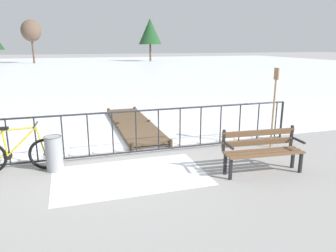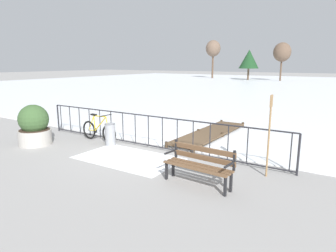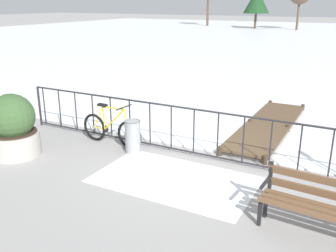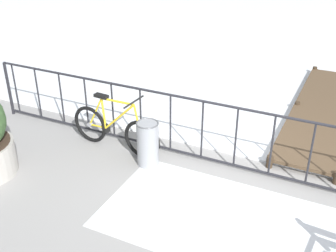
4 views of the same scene
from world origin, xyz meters
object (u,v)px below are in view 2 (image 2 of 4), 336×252
trash_bin (110,134)px  oar_upright (269,131)px  planter_with_shrub (34,126)px  park_bench (200,162)px  bicycle_near_railing (99,131)px

trash_bin → oar_upright: (5.15, -0.03, 0.76)m
planter_with_shrub → park_bench: bearing=-0.1°
park_bench → planter_with_shrub: bearing=179.9°
bicycle_near_railing → park_bench: (4.70, -1.49, 0.14)m
bicycle_near_railing → trash_bin: 0.72m
planter_with_shrub → oar_upright: 7.45m
bicycle_near_railing → planter_with_shrub: (-1.47, -1.48, 0.26)m
planter_with_shrub → oar_upright: (7.32, 1.29, 0.51)m
park_bench → trash_bin: 4.21m
trash_bin → park_bench: bearing=-18.3°
bicycle_near_railing → trash_bin: bearing=-13.3°
trash_bin → oar_upright: bearing=-0.3°
park_bench → trash_bin: bearing=161.7°
bicycle_near_railing → park_bench: 4.93m
bicycle_near_railing → planter_with_shrub: 2.10m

